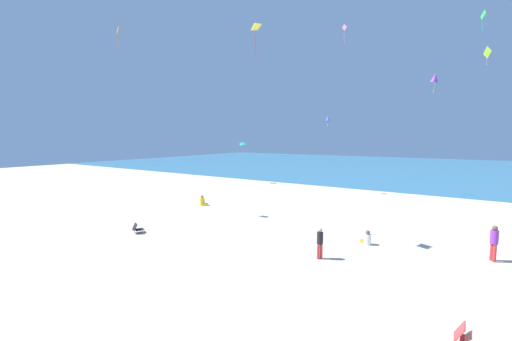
{
  "coord_description": "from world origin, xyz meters",
  "views": [
    {
      "loc": [
        8.94,
        -6.06,
        5.39
      ],
      "look_at": [
        0.0,
        7.4,
        3.73
      ],
      "focal_mm": 22.43,
      "sensor_mm": 36.0,
      "label": 1
    }
  ],
  "objects_px": {
    "kite_teal": "(242,143)",
    "kite_purple": "(435,78)",
    "person_0": "(494,241)",
    "kite_yellow": "(254,26)",
    "kite_green": "(483,15)",
    "person_1": "(367,239)",
    "kite_blue": "(328,119)",
    "beach_chair_far_right": "(137,228)",
    "kite_orange": "(118,30)",
    "kite_pink": "(344,29)",
    "person_4": "(320,241)",
    "person_2": "(203,202)",
    "beach_chair_mid_beach": "(466,337)",
    "kite_lime": "(487,53)"
  },
  "relations": [
    {
      "from": "person_4",
      "to": "kite_blue",
      "type": "distance_m",
      "value": 18.72
    },
    {
      "from": "beach_chair_far_right",
      "to": "kite_yellow",
      "type": "bearing_deg",
      "value": -46.74
    },
    {
      "from": "beach_chair_far_right",
      "to": "kite_teal",
      "type": "relative_size",
      "value": 0.52
    },
    {
      "from": "kite_orange",
      "to": "kite_teal",
      "type": "xyz_separation_m",
      "value": [
        -2.21,
        17.15,
        -7.88
      ]
    },
    {
      "from": "person_2",
      "to": "kite_orange",
      "type": "height_order",
      "value": "kite_orange"
    },
    {
      "from": "beach_chair_mid_beach",
      "to": "kite_blue",
      "type": "xyz_separation_m",
      "value": [
        -11.62,
        20.13,
        6.94
      ]
    },
    {
      "from": "kite_pink",
      "to": "person_4",
      "type": "bearing_deg",
      "value": -73.9
    },
    {
      "from": "person_0",
      "to": "person_4",
      "type": "height_order",
      "value": "person_0"
    },
    {
      "from": "person_1",
      "to": "person_2",
      "type": "distance_m",
      "value": 13.63
    },
    {
      "from": "person_4",
      "to": "kite_orange",
      "type": "xyz_separation_m",
      "value": [
        -14.83,
        0.37,
        11.8
      ]
    },
    {
      "from": "kite_purple",
      "to": "person_1",
      "type": "bearing_deg",
      "value": -92.73
    },
    {
      "from": "beach_chair_mid_beach",
      "to": "person_2",
      "type": "bearing_deg",
      "value": 152.15
    },
    {
      "from": "beach_chair_mid_beach",
      "to": "person_2",
      "type": "height_order",
      "value": "person_2"
    },
    {
      "from": "person_0",
      "to": "kite_orange",
      "type": "bearing_deg",
      "value": 158.36
    },
    {
      "from": "person_4",
      "to": "kite_yellow",
      "type": "height_order",
      "value": "kite_yellow"
    },
    {
      "from": "kite_teal",
      "to": "kite_yellow",
      "type": "distance_m",
      "value": 22.54
    },
    {
      "from": "kite_teal",
      "to": "kite_pink",
      "type": "relative_size",
      "value": 0.84
    },
    {
      "from": "kite_teal",
      "to": "kite_yellow",
      "type": "bearing_deg",
      "value": -52.25
    },
    {
      "from": "kite_orange",
      "to": "person_4",
      "type": "bearing_deg",
      "value": -1.42
    },
    {
      "from": "kite_orange",
      "to": "kite_yellow",
      "type": "xyz_separation_m",
      "value": [
        11.08,
        -0.01,
        -1.78
      ]
    },
    {
      "from": "kite_pink",
      "to": "kite_blue",
      "type": "bearing_deg",
      "value": -152.87
    },
    {
      "from": "kite_orange",
      "to": "kite_purple",
      "type": "xyz_separation_m",
      "value": [
        17.02,
        22.4,
        -1.45
      ]
    },
    {
      "from": "kite_green",
      "to": "person_1",
      "type": "bearing_deg",
      "value": -107.31
    },
    {
      "from": "kite_purple",
      "to": "kite_teal",
      "type": "bearing_deg",
      "value": -164.73
    },
    {
      "from": "person_0",
      "to": "kite_teal",
      "type": "height_order",
      "value": "kite_teal"
    },
    {
      "from": "kite_blue",
      "to": "kite_pink",
      "type": "bearing_deg",
      "value": 27.13
    },
    {
      "from": "person_0",
      "to": "kite_yellow",
      "type": "distance_m",
      "value": 14.65
    },
    {
      "from": "person_0",
      "to": "kite_green",
      "type": "height_order",
      "value": "kite_green"
    },
    {
      "from": "kite_purple",
      "to": "person_0",
      "type": "bearing_deg",
      "value": -77.29
    },
    {
      "from": "kite_blue",
      "to": "kite_green",
      "type": "distance_m",
      "value": 13.88
    },
    {
      "from": "beach_chair_far_right",
      "to": "kite_purple",
      "type": "bearing_deg",
      "value": -4.12
    },
    {
      "from": "beach_chair_far_right",
      "to": "kite_pink",
      "type": "relative_size",
      "value": 0.43
    },
    {
      "from": "kite_blue",
      "to": "beach_chair_far_right",
      "type": "bearing_deg",
      "value": -102.19
    },
    {
      "from": "person_1",
      "to": "kite_blue",
      "type": "distance_m",
      "value": 16.75
    },
    {
      "from": "kite_lime",
      "to": "kite_blue",
      "type": "xyz_separation_m",
      "value": [
        -12.41,
        -9.6,
        -6.42
      ]
    },
    {
      "from": "kite_orange",
      "to": "kite_pink",
      "type": "relative_size",
      "value": 0.8
    },
    {
      "from": "person_4",
      "to": "kite_teal",
      "type": "height_order",
      "value": "kite_teal"
    },
    {
      "from": "beach_chair_mid_beach",
      "to": "kite_orange",
      "type": "xyz_separation_m",
      "value": [
        -20.34,
        4.01,
        12.33
      ]
    },
    {
      "from": "beach_chair_mid_beach",
      "to": "kite_pink",
      "type": "bearing_deg",
      "value": 116.13
    },
    {
      "from": "kite_teal",
      "to": "kite_green",
      "type": "height_order",
      "value": "kite_green"
    },
    {
      "from": "beach_chair_mid_beach",
      "to": "person_4",
      "type": "relative_size",
      "value": 0.48
    },
    {
      "from": "kite_blue",
      "to": "kite_yellow",
      "type": "bearing_deg",
      "value": -81.66
    },
    {
      "from": "kite_pink",
      "to": "kite_green",
      "type": "bearing_deg",
      "value": 0.83
    },
    {
      "from": "person_0",
      "to": "kite_blue",
      "type": "bearing_deg",
      "value": 103.84
    },
    {
      "from": "person_2",
      "to": "kite_purple",
      "type": "distance_m",
      "value": 24.97
    },
    {
      "from": "kite_purple",
      "to": "kite_blue",
      "type": "relative_size",
      "value": 1.86
    },
    {
      "from": "person_0",
      "to": "beach_chair_mid_beach",
      "type": "bearing_deg",
      "value": -128.15
    },
    {
      "from": "person_4",
      "to": "kite_blue",
      "type": "relative_size",
      "value": 1.37
    },
    {
      "from": "person_2",
      "to": "kite_yellow",
      "type": "bearing_deg",
      "value": -60.46
    },
    {
      "from": "kite_teal",
      "to": "kite_purple",
      "type": "height_order",
      "value": "kite_purple"
    }
  ]
}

